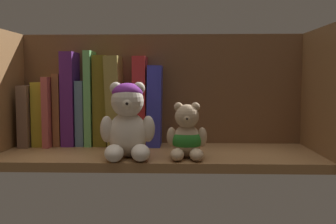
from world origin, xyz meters
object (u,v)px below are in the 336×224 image
book_5 (83,113)px  book_8 (117,101)px  book_3 (62,109)px  book_7 (102,100)px  book_4 (72,99)px  book_11 (155,105)px  book_1 (44,113)px  teddy_bear_larger (128,122)px  book_6 (92,98)px  book_9 (129,115)px  teddy_bear_smaller (187,136)px  book_2 (54,111)px  book_10 (141,101)px  book_0 (33,115)px

book_5 → book_8: (8.71, 0.00, 3.04)cm
book_3 → book_7: size_ratio=0.80×
book_4 → book_11: size_ratio=1.17×
book_1 → book_7: bearing=0.0°
book_3 → teddy_bear_larger: size_ratio=1.12×
book_6 → book_7: size_ratio=1.05×
book_6 → book_1: bearing=180.0°
book_4 → book_1: bearing=180.0°
book_11 → book_4: bearing=180.0°
book_4 → book_11: book_4 is taller
book_9 → book_4: bearing=180.0°
book_1 → book_5: (10.21, 0.00, 0.17)cm
book_9 → teddy_bear_smaller: size_ratio=1.28×
teddy_bear_larger → teddy_bear_smaller: teddy_bear_larger is taller
book_2 → book_10: (22.64, 0.00, 2.54)cm
book_4 → book_7: bearing=0.0°
book_10 → book_11: size_ratio=1.11×
book_6 → teddy_bear_smaller: size_ratio=2.00×
book_5 → teddy_bear_larger: book_5 is taller
book_5 → teddy_bear_larger: 22.33cm
book_5 → book_8: 9.23cm
book_0 → book_8: bearing=0.0°
book_8 → book_9: bearing=0.0°
book_9 → book_10: book_10 is taller
book_3 → book_8: (14.39, 0.00, 2.15)cm
book_0 → book_3: (7.63, 0.00, 1.47)cm
book_0 → book_2: size_ratio=0.88×
book_1 → book_5: 10.22cm
book_10 → teddy_bear_larger: (-1.10, -17.47, -3.52)cm
book_9 → teddy_bear_larger: teddy_bear_larger is taller
book_8 → teddy_bear_smaller: bearing=-44.2°
book_4 → book_5: 4.65cm
book_0 → book_1: book_1 is taller
teddy_bear_larger → book_5: bearing=128.5°
book_10 → book_4: bearing=180.0°
book_5 → book_10: book_10 is taller
book_0 → book_2: 5.77cm
book_8 → book_7: bearing=180.0°
book_0 → book_6: bearing=0.0°
book_1 → book_6: bearing=0.0°
book_1 → teddy_bear_smaller: 40.89cm
book_6 → book_8: book_6 is taller
book_4 → book_5: (2.93, 0.00, -3.61)cm
book_4 → book_10: 17.93cm
book_9 → book_0: bearing=180.0°
book_0 → book_1: size_ratio=0.95×
book_3 → book_7: book_7 is taller
book_1 → book_11: size_ratio=0.80×
book_11 → book_3: bearing=180.0°
book_11 → teddy_bear_smaller: (7.96, -17.43, -5.41)cm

